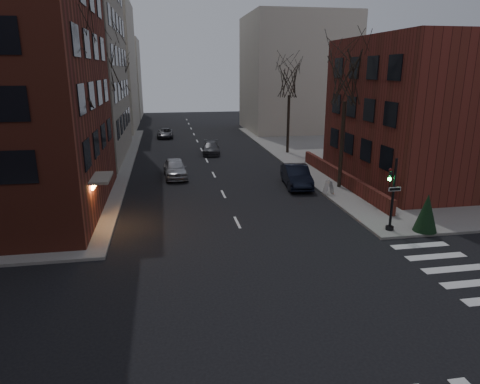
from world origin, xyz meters
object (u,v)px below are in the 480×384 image
(evergreen_shrub, at_px, (427,213))
(traffic_signal, at_px, (391,199))
(streetlamp_far, at_px, (127,108))
(car_lane_gray, at_px, (211,148))
(tree_left_b, at_px, (100,66))
(car_lane_silver, at_px, (175,168))
(tree_right_b, at_px, (290,80))
(sandwich_board, at_px, (329,187))
(tree_left_a, at_px, (71,73))
(tree_left_c, at_px, (118,75))
(car_lane_far, at_px, (165,133))
(streetlamp_near, at_px, (107,130))
(tree_right_a, at_px, (346,78))
(parked_sedan, at_px, (296,176))

(evergreen_shrub, bearing_deg, traffic_signal, 165.08)
(streetlamp_far, height_order, car_lane_gray, streetlamp_far)
(tree_left_b, distance_m, car_lane_silver, 10.14)
(tree_right_b, relative_size, sandwich_board, 9.46)
(tree_left_a, distance_m, tree_left_c, 26.00)
(traffic_signal, height_order, tree_left_c, tree_left_c)
(tree_left_b, relative_size, evergreen_shrub, 5.14)
(sandwich_board, bearing_deg, tree_left_c, 117.86)
(tree_left_c, bearing_deg, tree_left_a, -90.00)
(tree_left_b, xyz_separation_m, car_lane_far, (4.89, 19.54, -8.31))
(tree_left_a, distance_m, car_lane_far, 32.88)
(streetlamp_far, bearing_deg, car_lane_far, 39.54)
(tree_left_c, bearing_deg, car_lane_far, 48.57)
(streetlamp_near, bearing_deg, evergreen_shrub, -36.88)
(tree_right_a, height_order, car_lane_silver, tree_right_a)
(tree_left_c, height_order, tree_right_b, tree_left_c)
(tree_right_b, relative_size, parked_sedan, 1.85)
(tree_left_b, height_order, parked_sedan, tree_left_b)
(car_lane_silver, distance_m, sandwich_board, 12.86)
(tree_left_b, height_order, tree_right_b, tree_left_b)
(tree_left_c, height_order, car_lane_far, tree_left_c)
(traffic_signal, distance_m, streetlamp_far, 36.81)
(traffic_signal, xyz_separation_m, tree_right_b, (0.86, 23.01, 5.68))
(tree_right_a, height_order, parked_sedan, tree_right_a)
(tree_left_a, height_order, parked_sedan, tree_left_a)
(tree_left_b, bearing_deg, evergreen_shrub, -43.26)
(streetlamp_far, xyz_separation_m, sandwich_board, (15.50, -25.72, -3.60))
(traffic_signal, relative_size, streetlamp_near, 0.64)
(traffic_signal, bearing_deg, car_lane_gray, 106.34)
(tree_left_c, relative_size, car_lane_gray, 2.23)
(tree_left_c, distance_m, sandwich_board, 29.60)
(tree_right_b, distance_m, streetlamp_near, 20.01)
(tree_left_c, height_order, tree_right_a, same)
(tree_right_a, distance_m, evergreen_shrub, 11.74)
(tree_right_a, distance_m, streetlamp_near, 17.87)
(tree_left_c, bearing_deg, streetlamp_near, -88.09)
(streetlamp_far, bearing_deg, streetlamp_near, -90.00)
(car_lane_gray, xyz_separation_m, car_lane_far, (-4.71, 12.20, -0.03))
(sandwich_board, bearing_deg, traffic_signal, -91.32)
(tree_left_b, xyz_separation_m, parked_sedan, (14.59, -6.85, -8.10))
(tree_left_a, relative_size, sandwich_board, 10.58)
(streetlamp_near, relative_size, streetlamp_far, 1.00)
(streetlamp_near, bearing_deg, car_lane_silver, 18.36)
(car_lane_silver, bearing_deg, tree_left_a, -122.58)
(parked_sedan, xyz_separation_m, car_lane_silver, (-9.03, 4.49, -0.04))
(tree_left_a, relative_size, parked_sedan, 2.07)
(tree_left_b, distance_m, sandwich_board, 20.55)
(tree_left_c, xyz_separation_m, tree_right_b, (17.60, -8.00, -0.44))
(evergreen_shrub, bearing_deg, tree_right_a, 95.97)
(tree_right_b, height_order, car_lane_far, tree_right_b)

